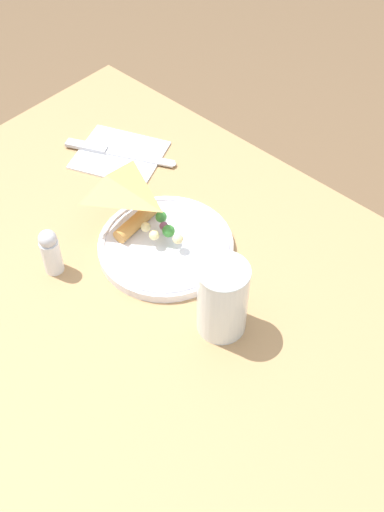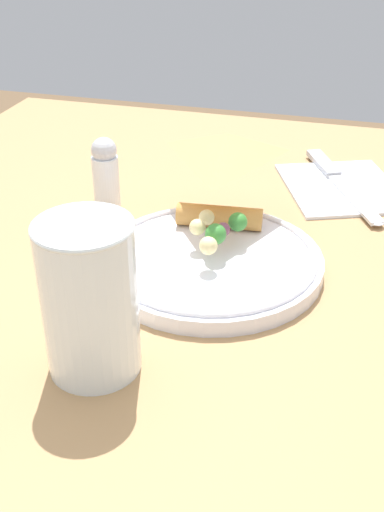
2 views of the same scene
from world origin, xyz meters
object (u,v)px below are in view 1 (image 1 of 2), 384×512
(plate_pizza, at_px, (164,243))
(butter_knife, at_px, (114,152))
(dining_table, at_px, (191,358))
(milk_glass, at_px, (222,300))
(napkin_folded, at_px, (120,155))
(salt_shaker, at_px, (51,251))

(plate_pizza, xyz_separation_m, butter_knife, (-0.24, 0.11, -0.01))
(dining_table, distance_m, plate_pizza, 0.20)
(milk_glass, relative_size, napkin_folded, 0.65)
(dining_table, distance_m, salt_shaker, 0.29)
(butter_knife, bearing_deg, milk_glass, -47.19)
(plate_pizza, bearing_deg, napkin_folded, 153.76)
(plate_pizza, height_order, salt_shaker, salt_shaker)
(plate_pizza, distance_m, napkin_folded, 0.25)
(dining_table, bearing_deg, salt_shaker, -161.11)
(dining_table, xyz_separation_m, plate_pizza, (-0.13, 0.07, 0.13))
(napkin_folded, bearing_deg, plate_pizza, -26.24)
(napkin_folded, relative_size, butter_knife, 0.95)
(dining_table, distance_m, milk_glass, 0.18)
(plate_pizza, bearing_deg, dining_table, -29.89)
(milk_glass, bearing_deg, napkin_folded, 157.44)
(dining_table, xyz_separation_m, milk_glass, (0.04, 0.02, 0.18))
(napkin_folded, height_order, salt_shaker, salt_shaker)
(dining_table, height_order, plate_pizza, plate_pizza)
(butter_knife, bearing_deg, napkin_folded, 0.00)
(dining_table, height_order, milk_glass, milk_glass)
(plate_pizza, relative_size, salt_shaker, 2.57)
(milk_glass, distance_m, salt_shaker, 0.29)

